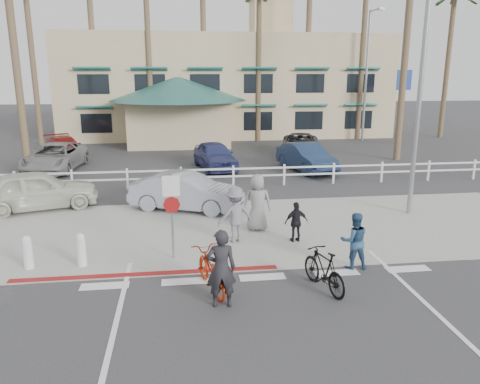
{
  "coord_description": "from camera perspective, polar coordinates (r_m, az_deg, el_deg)",
  "views": [
    {
      "loc": [
        -2.04,
        -10.46,
        5.22
      ],
      "look_at": [
        -0.17,
        3.76,
        1.5
      ],
      "focal_mm": 35.0,
      "sensor_mm": 36.0,
      "label": 1
    }
  ],
  "objects": [
    {
      "name": "lot_car_5",
      "position": [
        29.98,
        7.35,
        5.73
      ],
      "size": [
        3.48,
        5.38,
        1.38
      ],
      "primitive_type": "imported",
      "rotation": [
        0.0,
        0.0,
        -0.26
      ],
      "color": "#282B2F",
      "rests_on": "ground"
    },
    {
      "name": "sidewalk_plaza",
      "position": [
        15.97,
        0.27,
        -4.51
      ],
      "size": [
        22.0,
        7.0,
        0.01
      ],
      "primitive_type": "cube",
      "color": "gray",
      "rests_on": "ground"
    },
    {
      "name": "palm_3",
      "position": [
        35.56,
        -11.12,
        17.15
      ],
      "size": [
        4.0,
        4.0,
        14.0
      ],
      "primitive_type": null,
      "color": "#1A3615",
      "rests_on": "ground"
    },
    {
      "name": "parking_lot",
      "position": [
        29.0,
        -3.32,
        4.16
      ],
      "size": [
        50.0,
        16.0,
        0.01
      ],
      "primitive_type": "cube",
      "color": "#333335",
      "rests_on": "ground"
    },
    {
      "name": "rider_red",
      "position": [
        10.63,
        -2.31,
        -9.31
      ],
      "size": [
        0.69,
        0.47,
        1.85
      ],
      "primitive_type": "imported",
      "rotation": [
        0.0,
        0.0,
        3.1
      ],
      "color": "black",
      "rests_on": "ground"
    },
    {
      "name": "info_sign",
      "position": [
        36.28,
        19.08,
        9.94
      ],
      "size": [
        1.2,
        0.16,
        5.6
      ],
      "primitive_type": null,
      "color": "navy",
      "rests_on": "ground"
    },
    {
      "name": "pedestrian_a",
      "position": [
        14.55,
        -0.58,
        -2.81
      ],
      "size": [
        1.27,
        0.93,
        1.77
      ],
      "primitive_type": "imported",
      "rotation": [
        0.0,
        0.0,
        3.4
      ],
      "color": "slate",
      "rests_on": "ground"
    },
    {
      "name": "car_red_compact",
      "position": [
        19.66,
        -23.61,
        0.23
      ],
      "size": [
        4.89,
        3.09,
        1.55
      ],
      "primitive_type": "imported",
      "rotation": [
        0.0,
        0.0,
        1.87
      ],
      "color": "beige",
      "rests_on": "ground"
    },
    {
      "name": "palm_11",
      "position": [
        29.55,
        19.64,
        17.2
      ],
      "size": [
        4.0,
        4.0,
        14.0
      ],
      "primitive_type": null,
      "color": "#1A3615",
      "rests_on": "ground"
    },
    {
      "name": "palm_8",
      "position": [
        40.74,
        19.72,
        16.94
      ],
      "size": [
        4.0,
        4.0,
        15.0
      ],
      "primitive_type": null,
      "color": "#1A3615",
      "rests_on": "ground"
    },
    {
      "name": "bike_path",
      "position": [
        10.14,
        5.43,
        -16.48
      ],
      "size": [
        12.0,
        16.0,
        0.01
      ],
      "primitive_type": "cube",
      "color": "#333335",
      "rests_on": "ground"
    },
    {
      "name": "sign_post",
      "position": [
        13.21,
        -8.3,
        -2.2
      ],
      "size": [
        0.5,
        0.1,
        2.9
      ],
      "primitive_type": null,
      "color": "gray",
      "rests_on": "ground"
    },
    {
      "name": "cross_street",
      "position": [
        19.77,
        -1.29,
        -0.76
      ],
      "size": [
        40.0,
        5.0,
        0.01
      ],
      "primitive_type": "cube",
      "color": "#333335",
      "rests_on": "ground"
    },
    {
      "name": "bollard_0",
      "position": [
        13.61,
        -18.8,
        -6.67
      ],
      "size": [
        0.26,
        0.26,
        0.95
      ],
      "primitive_type": null,
      "color": "silver",
      "rests_on": "ground"
    },
    {
      "name": "ground",
      "position": [
        11.86,
        3.26,
        -11.59
      ],
      "size": [
        140.0,
        140.0,
        0.0
      ],
      "primitive_type": "plane",
      "color": "#333335"
    },
    {
      "name": "pedestrian_b",
      "position": [
        15.61,
        2.13,
        -1.29
      ],
      "size": [
        0.98,
        0.66,
        1.93
      ],
      "primitive_type": "imported",
      "rotation": [
        0.0,
        0.0,
        3.09
      ],
      "color": "gray",
      "rests_on": "ground"
    },
    {
      "name": "streetlight_1",
      "position": [
        37.21,
        15.12,
        13.34
      ],
      "size": [
        0.6,
        2.0,
        9.5
      ],
      "primitive_type": null,
      "color": "gray",
      "rests_on": "ground"
    },
    {
      "name": "bike_red",
      "position": [
        11.55,
        -3.59,
        -9.58
      ],
      "size": [
        1.12,
        2.03,
        1.01
      ],
      "primitive_type": "imported",
      "rotation": [
        0.0,
        0.0,
        3.39
      ],
      "color": "#9E2005",
      "rests_on": "ground"
    },
    {
      "name": "lot_car_0",
      "position": [
        27.02,
        -21.62,
        3.95
      ],
      "size": [
        2.88,
        5.44,
        1.46
      ],
      "primitive_type": "imported",
      "rotation": [
        0.0,
        0.0,
        -0.09
      ],
      "color": "gray",
      "rests_on": "ground"
    },
    {
      "name": "streetlight_0",
      "position": [
        18.11,
        21.09,
        11.32
      ],
      "size": [
        0.6,
        2.0,
        9.0
      ],
      "primitive_type": null,
      "color": "gray",
      "rests_on": "ground"
    },
    {
      "name": "palm_6",
      "position": [
        37.96,
        8.37,
        19.36
      ],
      "size": [
        4.0,
        4.0,
        17.0
      ],
      "primitive_type": null,
      "color": "#1A3615",
      "rests_on": "ground"
    },
    {
      "name": "palm_5",
      "position": [
        35.99,
        2.29,
        16.57
      ],
      "size": [
        4.0,
        4.0,
        13.0
      ],
      "primitive_type": null,
      "color": "#1A3615",
      "rests_on": "ground"
    },
    {
      "name": "palm_9",
      "position": [
        41.25,
        24.09,
        15.11
      ],
      "size": [
        4.0,
        4.0,
        13.0
      ],
      "primitive_type": null,
      "color": "#1A3615",
      "rests_on": "ground"
    },
    {
      "name": "rail_fence",
      "position": [
        21.63,
        -0.55,
        1.94
      ],
      "size": [
        29.4,
        0.16,
        1.0
      ],
      "primitive_type": null,
      "color": "silver",
      "rests_on": "ground"
    },
    {
      "name": "lot_car_2",
      "position": [
        25.66,
        -3.08,
        4.47
      ],
      "size": [
        2.49,
        4.58,
        1.48
      ],
      "primitive_type": "imported",
      "rotation": [
        0.0,
        0.0,
        0.18
      ],
      "color": "navy",
      "rests_on": "ground"
    },
    {
      "name": "palm_10",
      "position": [
        26.68,
        -25.74,
        14.84
      ],
      "size": [
        4.0,
        4.0,
        12.0
      ],
      "primitive_type": null,
      "color": "#1A3615",
      "rests_on": "ground"
    },
    {
      "name": "bike_black",
      "position": [
        11.72,
        10.2,
        -9.32
      ],
      "size": [
        0.97,
        1.82,
        1.05
      ],
      "primitive_type": "imported",
      "rotation": [
        0.0,
        0.0,
        3.43
      ],
      "color": "black",
      "rests_on": "ground"
    },
    {
      "name": "palm_4",
      "position": [
        36.58,
        -4.48,
        18.08
      ],
      "size": [
        4.0,
        4.0,
        15.0
      ],
      "primitive_type": null,
      "color": "#1A3615",
      "rests_on": "ground"
    },
    {
      "name": "lot_car_3",
      "position": [
        25.33,
        8.06,
        4.2
      ],
      "size": [
        2.5,
        4.71,
        1.47
      ],
      "primitive_type": "imported",
      "rotation": [
        0.0,
        0.0,
        0.22
      ],
      "color": "#192A49",
      "rests_on": "ground"
    },
    {
      "name": "palm_7",
      "position": [
        38.18,
        14.76,
        16.76
      ],
      "size": [
        4.0,
        4.0,
        14.0
      ],
      "primitive_type": null,
      "color": "#1A3615",
      "rests_on": "ground"
    },
    {
      "name": "bollard_1",
      "position": [
        13.97,
        -24.48,
        -6.69
      ],
      "size": [
        0.26,
        0.26,
        0.95
      ],
      "primitive_type": null,
      "color": "silver",
      "rests_on": "ground"
    },
    {
      "name": "palm_2",
      "position": [
        37.05,
        -17.61,
        18.21
      ],
      "size": [
        4.0,
        4.0,
        16.0
      ],
      "primitive_type": null,
      "color": "#1A3615",
      "rests_on": "ground"
    },
    {
      "name": "palm_1",
      "position": [
        36.85,
        -24.05,
        15.33
      ],
      "size": [
        4.0,
        4.0,
        13.0
      ],
      "primitive_type": null,
      "color": "#1A3615",
      "rests_on": "ground"
    },
    {
      "name": "car_white_sedan",
      "position": [
        18.08,
        -6.56,
        0.02
      ],
      "size": [
        4.6,
        3.05,
        1.43
      ],
      "primitive_type": "imported",
      "rotation": [
        0.0,
        0.0,
        1.18
      ],
      "color": "#9094A2",
      "rests_on": "ground"
    },
    {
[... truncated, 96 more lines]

